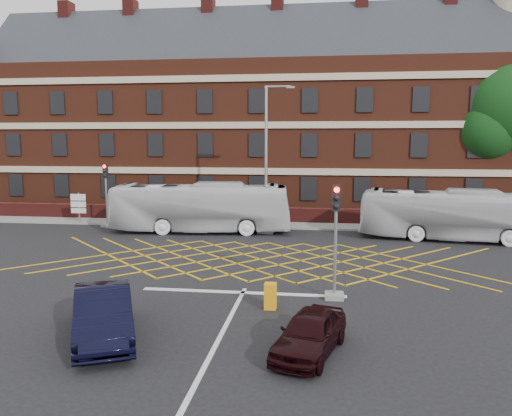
# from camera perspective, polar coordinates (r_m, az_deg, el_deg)

# --- Properties ---
(ground) EXTENTS (120.00, 120.00, 0.00)m
(ground) POSITION_cam_1_polar(r_m,az_deg,el_deg) (23.05, -0.13, -7.06)
(ground) COLOR black
(ground) RESTS_ON ground
(victorian_building) EXTENTS (51.00, 12.17, 20.40)m
(victorian_building) POSITION_cam_1_polar(r_m,az_deg,el_deg) (44.19, 4.04, 10.31)
(victorian_building) COLOR #552315
(victorian_building) RESTS_ON ground
(boundary_wall) EXTENTS (56.00, 0.50, 1.10)m
(boundary_wall) POSITION_cam_1_polar(r_m,az_deg,el_deg) (35.61, 2.65, -0.84)
(boundary_wall) COLOR #511715
(boundary_wall) RESTS_ON ground
(far_pavement) EXTENTS (60.00, 3.00, 0.12)m
(far_pavement) POSITION_cam_1_polar(r_m,az_deg,el_deg) (34.70, 2.50, -1.89)
(far_pavement) COLOR slate
(far_pavement) RESTS_ON ground
(box_junction_hatching) EXTENTS (8.22, 8.22, 0.02)m
(box_junction_hatching) POSITION_cam_1_polar(r_m,az_deg,el_deg) (24.97, 0.48, -5.87)
(box_junction_hatching) COLOR #CC990C
(box_junction_hatching) RESTS_ON ground
(stop_line) EXTENTS (8.00, 0.30, 0.02)m
(stop_line) POSITION_cam_1_polar(r_m,az_deg,el_deg) (19.72, -1.50, -9.63)
(stop_line) COLOR silver
(stop_line) RESTS_ON ground
(centre_line) EXTENTS (0.15, 14.00, 0.02)m
(centre_line) POSITION_cam_1_polar(r_m,az_deg,el_deg) (13.77, -5.95, -17.68)
(centre_line) COLOR silver
(centre_line) RESTS_ON ground
(bus_left) EXTENTS (11.67, 3.59, 3.20)m
(bus_left) POSITION_cam_1_polar(r_m,az_deg,el_deg) (32.17, -6.33, 0.07)
(bus_left) COLOR silver
(bus_left) RESTS_ON ground
(bus_right) EXTENTS (11.11, 4.11, 3.02)m
(bus_right) POSITION_cam_1_polar(r_m,az_deg,el_deg) (31.64, 21.65, -0.73)
(bus_right) COLOR silver
(bus_right) RESTS_ON ground
(car_navy) EXTENTS (3.41, 4.89, 1.53)m
(car_navy) POSITION_cam_1_polar(r_m,az_deg,el_deg) (15.90, -17.03, -11.49)
(car_navy) COLOR black
(car_navy) RESTS_ON ground
(car_maroon) EXTENTS (2.38, 3.78, 1.20)m
(car_maroon) POSITION_cam_1_polar(r_m,az_deg,el_deg) (14.37, 6.17, -13.98)
(car_maroon) COLOR black
(car_maroon) RESTS_ON ground
(deciduous_tree) EXTENTS (7.41, 7.05, 11.69)m
(deciduous_tree) POSITION_cam_1_polar(r_m,az_deg,el_deg) (42.09, 26.48, 9.39)
(deciduous_tree) COLOR black
(deciduous_tree) RESTS_ON ground
(traffic_light_near) EXTENTS (0.70, 0.70, 4.27)m
(traffic_light_near) POSITION_cam_1_polar(r_m,az_deg,el_deg) (18.81, 9.04, -5.05)
(traffic_light_near) COLOR slate
(traffic_light_near) RESTS_ON ground
(traffic_light_far) EXTENTS (0.70, 0.70, 4.27)m
(traffic_light_far) POSITION_cam_1_polar(r_m,az_deg,el_deg) (35.44, -16.71, 0.77)
(traffic_light_far) COLOR slate
(traffic_light_far) RESTS_ON ground
(street_lamp) EXTENTS (2.25, 1.00, 9.20)m
(street_lamp) POSITION_cam_1_polar(r_m,az_deg,el_deg) (31.51, 1.27, 2.86)
(street_lamp) COLOR slate
(street_lamp) RESTS_ON ground
(direction_signs) EXTENTS (1.10, 0.16, 2.20)m
(direction_signs) POSITION_cam_1_polar(r_m,az_deg,el_deg) (37.21, -19.63, 0.37)
(direction_signs) COLOR gray
(direction_signs) RESTS_ON ground
(utility_cabinet) EXTENTS (0.42, 0.39, 0.93)m
(utility_cabinet) POSITION_cam_1_polar(r_m,az_deg,el_deg) (17.82, 1.66, -10.03)
(utility_cabinet) COLOR orange
(utility_cabinet) RESTS_ON ground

